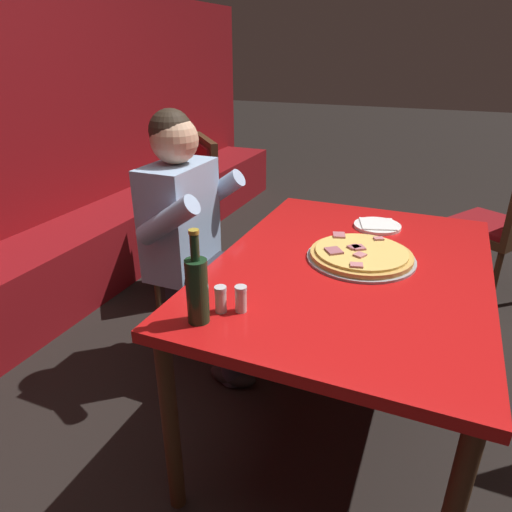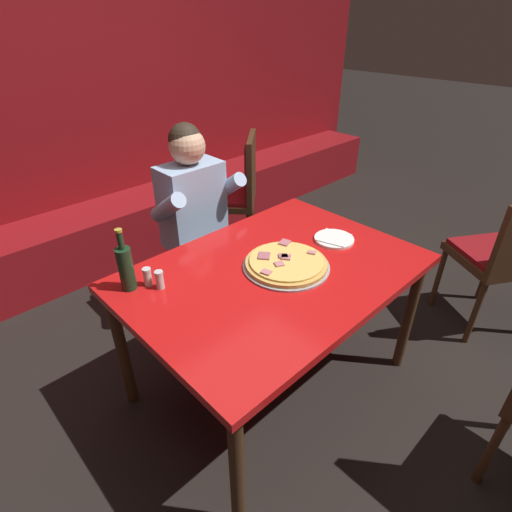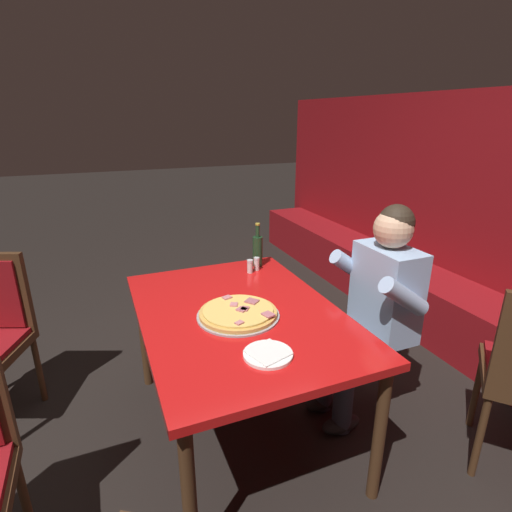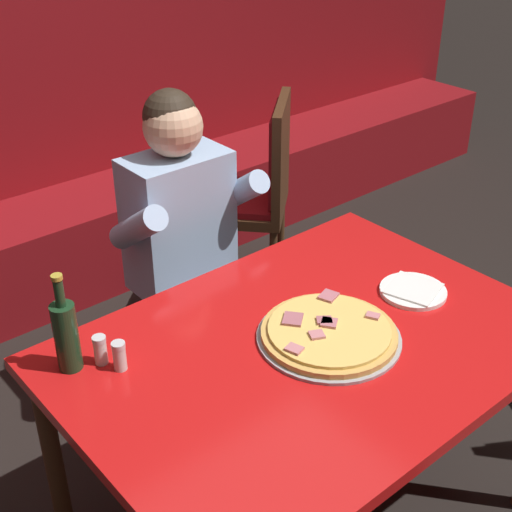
% 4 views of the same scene
% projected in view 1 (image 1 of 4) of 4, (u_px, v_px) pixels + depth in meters
% --- Properties ---
extents(ground_plane, '(24.00, 24.00, 0.00)m').
position_uv_depth(ground_plane, '(337.00, 417.00, 2.04)').
color(ground_plane, black).
extents(booth_bench, '(6.46, 0.48, 0.46)m').
position_uv_depth(booth_bench, '(19.00, 293.00, 2.60)').
color(booth_bench, maroon).
rests_on(booth_bench, ground_plane).
extents(main_dining_table, '(1.39, 0.98, 0.76)m').
position_uv_depth(main_dining_table, '(350.00, 281.00, 1.75)').
color(main_dining_table, '#422816').
rests_on(main_dining_table, ground_plane).
extents(pizza, '(0.41, 0.41, 0.05)m').
position_uv_depth(pizza, '(361.00, 255.00, 1.75)').
color(pizza, '#9E9EA3').
rests_on(pizza, main_dining_table).
extents(plate_white_paper, '(0.21, 0.21, 0.02)m').
position_uv_depth(plate_white_paper, '(377.00, 226.00, 2.07)').
color(plate_white_paper, white).
rests_on(plate_white_paper, main_dining_table).
extents(beer_bottle, '(0.07, 0.07, 0.29)m').
position_uv_depth(beer_bottle, '(197.00, 288.00, 1.32)').
color(beer_bottle, '#19381E').
rests_on(beer_bottle, main_dining_table).
extents(shaker_parmesan, '(0.04, 0.04, 0.09)m').
position_uv_depth(shaker_parmesan, '(221.00, 300.00, 1.40)').
color(shaker_parmesan, silver).
rests_on(shaker_parmesan, main_dining_table).
extents(shaker_red_pepper_flakes, '(0.04, 0.04, 0.09)m').
position_uv_depth(shaker_red_pepper_flakes, '(241.00, 300.00, 1.40)').
color(shaker_red_pepper_flakes, silver).
rests_on(shaker_red_pepper_flakes, main_dining_table).
extents(diner_seated_blue_shirt, '(0.53, 0.53, 1.27)m').
position_uv_depth(diner_seated_blue_shirt, '(197.00, 237.00, 2.11)').
color(diner_seated_blue_shirt, black).
rests_on(diner_seated_blue_shirt, ground_plane).
extents(dining_chair_near_right, '(0.61, 0.61, 0.95)m').
position_uv_depth(dining_chair_near_right, '(504.00, 222.00, 2.70)').
color(dining_chair_near_right, '#422816').
rests_on(dining_chair_near_right, ground_plane).
extents(dining_chair_near_left, '(0.62, 0.62, 1.01)m').
position_uv_depth(dining_chair_near_left, '(189.00, 206.00, 2.87)').
color(dining_chair_near_left, '#422816').
rests_on(dining_chair_near_left, ground_plane).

